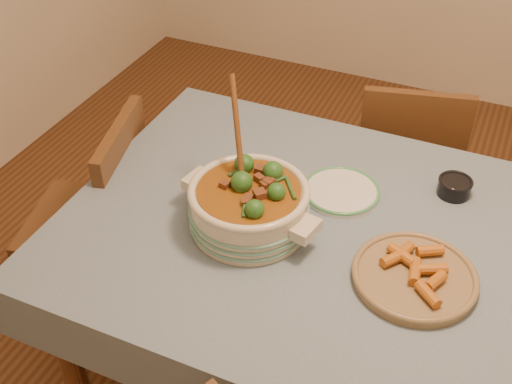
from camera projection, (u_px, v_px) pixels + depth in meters
dining_table at (363, 267)px, 1.78m from camera, size 1.68×1.08×0.76m
stew_casserole at (249, 203)px, 1.72m from camera, size 0.42×0.37×0.39m
white_plate at (341, 191)px, 1.87m from camera, size 0.27×0.27×0.02m
condiment_bowl at (455, 186)px, 1.86m from camera, size 0.12×0.12×0.05m
fried_plate at (415, 275)px, 1.60m from camera, size 0.39×0.39×0.05m
chair_far at (406, 160)px, 2.50m from camera, size 0.46×0.46×0.82m
chair_left at (103, 212)px, 2.24m from camera, size 0.48×0.48×0.85m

